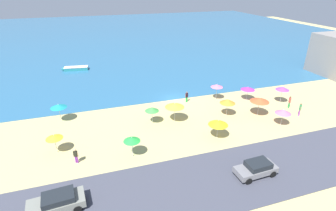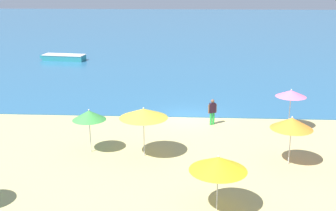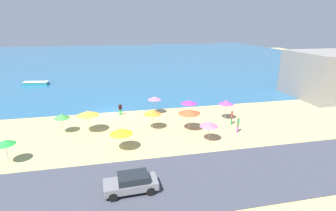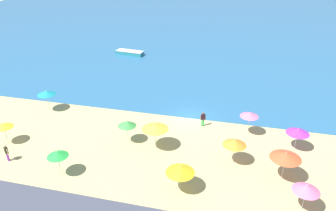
{
  "view_description": "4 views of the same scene",
  "coord_description": "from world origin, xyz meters",
  "px_view_note": "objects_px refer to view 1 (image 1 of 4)",
  "views": [
    {
      "loc": [
        -12.1,
        -34.34,
        16.48
      ],
      "look_at": [
        -2.48,
        -4.47,
        1.4
      ],
      "focal_mm": 28.0,
      "sensor_mm": 36.0,
      "label": 1
    },
    {
      "loc": [
        0.13,
        -26.29,
        8.6
      ],
      "look_at": [
        -1.33,
        -0.83,
        1.05
      ],
      "focal_mm": 45.0,
      "sensor_mm": 36.0,
      "label": 2
    },
    {
      "loc": [
        0.73,
        -35.19,
        12.01
      ],
      "look_at": [
        7.78,
        -2.35,
        1.23
      ],
      "focal_mm": 28.0,
      "sensor_mm": 36.0,
      "label": 3
    },
    {
      "loc": [
        5.06,
        -31.05,
        17.28
      ],
      "look_at": [
        -2.31,
        -1.24,
        1.91
      ],
      "focal_mm": 35.0,
      "sensor_mm": 36.0,
      "label": 4
    }
  ],
  "objects_px": {
    "bather_2": "(187,96)",
    "parked_car_1": "(57,202)",
    "beach_umbrella_3": "(218,123)",
    "bather_3": "(76,155)",
    "beach_umbrella_4": "(152,109)",
    "beach_umbrella_10": "(283,111)",
    "beach_umbrella_8": "(248,88)",
    "beach_umbrella_7": "(260,100)",
    "beach_umbrella_6": "(228,101)",
    "skiff_nearshore": "(76,68)",
    "beach_umbrella_9": "(132,139)",
    "parked_car_0": "(256,168)",
    "beach_umbrella_5": "(217,86)",
    "bather_1": "(300,109)",
    "beach_umbrella_0": "(58,106)",
    "beach_umbrella_1": "(54,137)",
    "bather_0": "(290,101)",
    "beach_umbrella_11": "(283,88)",
    "beach_umbrella_2": "(175,105)"
  },
  "relations": [
    {
      "from": "parked_car_1",
      "to": "bather_1",
      "type": "bearing_deg",
      "value": 13.52
    },
    {
      "from": "skiff_nearshore",
      "to": "beach_umbrella_1",
      "type": "bearing_deg",
      "value": -94.02
    },
    {
      "from": "beach_umbrella_3",
      "to": "bather_1",
      "type": "height_order",
      "value": "beach_umbrella_3"
    },
    {
      "from": "beach_umbrella_7",
      "to": "beach_umbrella_8",
      "type": "bearing_deg",
      "value": 73.38
    },
    {
      "from": "beach_umbrella_4",
      "to": "beach_umbrella_10",
      "type": "relative_size",
      "value": 1.05
    },
    {
      "from": "skiff_nearshore",
      "to": "bather_0",
      "type": "bearing_deg",
      "value": -43.56
    },
    {
      "from": "beach_umbrella_8",
      "to": "beach_umbrella_9",
      "type": "xyz_separation_m",
      "value": [
        -19.17,
        -8.69,
        0.18
      ]
    },
    {
      "from": "beach_umbrella_1",
      "to": "beach_umbrella_9",
      "type": "bearing_deg",
      "value": -22.61
    },
    {
      "from": "bather_2",
      "to": "parked_car_1",
      "type": "xyz_separation_m",
      "value": [
        -17.17,
        -15.95,
        -0.08
      ]
    },
    {
      "from": "beach_umbrella_5",
      "to": "bather_2",
      "type": "xyz_separation_m",
      "value": [
        -4.58,
        0.54,
        -1.3
      ]
    },
    {
      "from": "beach_umbrella_11",
      "to": "parked_car_1",
      "type": "distance_m",
      "value": 32.37
    },
    {
      "from": "beach_umbrella_10",
      "to": "skiff_nearshore",
      "type": "bearing_deg",
      "value": 128.09
    },
    {
      "from": "beach_umbrella_1",
      "to": "bather_0",
      "type": "relative_size",
      "value": 1.23
    },
    {
      "from": "beach_umbrella_8",
      "to": "skiff_nearshore",
      "type": "height_order",
      "value": "beach_umbrella_8"
    },
    {
      "from": "beach_umbrella_7",
      "to": "skiff_nearshore",
      "type": "height_order",
      "value": "beach_umbrella_7"
    },
    {
      "from": "beach_umbrella_9",
      "to": "parked_car_0",
      "type": "bearing_deg",
      "value": -31.8
    },
    {
      "from": "beach_umbrella_6",
      "to": "bather_0",
      "type": "relative_size",
      "value": 1.37
    },
    {
      "from": "beach_umbrella_3",
      "to": "bather_3",
      "type": "height_order",
      "value": "beach_umbrella_3"
    },
    {
      "from": "bather_0",
      "to": "parked_car_0",
      "type": "relative_size",
      "value": 0.45
    },
    {
      "from": "beach_umbrella_3",
      "to": "bather_1",
      "type": "xyz_separation_m",
      "value": [
        12.99,
        1.48,
        -0.93
      ]
    },
    {
      "from": "beach_umbrella_0",
      "to": "bather_1",
      "type": "bearing_deg",
      "value": -14.99
    },
    {
      "from": "beach_umbrella_4",
      "to": "beach_umbrella_8",
      "type": "distance_m",
      "value": 15.71
    },
    {
      "from": "beach_umbrella_1",
      "to": "beach_umbrella_8",
      "type": "distance_m",
      "value": 27.24
    },
    {
      "from": "beach_umbrella_7",
      "to": "beach_umbrella_9",
      "type": "bearing_deg",
      "value": -167.78
    },
    {
      "from": "beach_umbrella_10",
      "to": "bather_3",
      "type": "relative_size",
      "value": 1.36
    },
    {
      "from": "beach_umbrella_5",
      "to": "parked_car_1",
      "type": "height_order",
      "value": "beach_umbrella_5"
    },
    {
      "from": "beach_umbrella_3",
      "to": "beach_umbrella_8",
      "type": "xyz_separation_m",
      "value": [
        9.22,
        8.14,
        -0.09
      ]
    },
    {
      "from": "beach_umbrella_2",
      "to": "bather_2",
      "type": "bearing_deg",
      "value": 54.18
    },
    {
      "from": "beach_umbrella_6",
      "to": "bather_3",
      "type": "bearing_deg",
      "value": -166.97
    },
    {
      "from": "beach_umbrella_4",
      "to": "beach_umbrella_6",
      "type": "bearing_deg",
      "value": -5.47
    },
    {
      "from": "beach_umbrella_7",
      "to": "beach_umbrella_10",
      "type": "xyz_separation_m",
      "value": [
        1.22,
        -3.15,
        -0.38
      ]
    },
    {
      "from": "bather_2",
      "to": "parked_car_1",
      "type": "height_order",
      "value": "bather_2"
    },
    {
      "from": "parked_car_1",
      "to": "beach_umbrella_10",
      "type": "bearing_deg",
      "value": 12.71
    },
    {
      "from": "beach_umbrella_5",
      "to": "parked_car_0",
      "type": "relative_size",
      "value": 0.63
    },
    {
      "from": "beach_umbrella_3",
      "to": "beach_umbrella_11",
      "type": "bearing_deg",
      "value": 23.08
    },
    {
      "from": "beach_umbrella_8",
      "to": "bather_2",
      "type": "bearing_deg",
      "value": 166.84
    },
    {
      "from": "beach_umbrella_6",
      "to": "beach_umbrella_11",
      "type": "height_order",
      "value": "beach_umbrella_11"
    },
    {
      "from": "beach_umbrella_9",
      "to": "bather_0",
      "type": "bearing_deg",
      "value": 10.79
    },
    {
      "from": "beach_umbrella_0",
      "to": "beach_umbrella_9",
      "type": "bearing_deg",
      "value": -54.0
    },
    {
      "from": "beach_umbrella_0",
      "to": "bather_3",
      "type": "distance_m",
      "value": 9.77
    },
    {
      "from": "beach_umbrella_9",
      "to": "beach_umbrella_11",
      "type": "xyz_separation_m",
      "value": [
        23.3,
        6.24,
        0.26
      ]
    },
    {
      "from": "beach_umbrella_4",
      "to": "bather_1",
      "type": "height_order",
      "value": "beach_umbrella_4"
    },
    {
      "from": "bather_0",
      "to": "bather_2",
      "type": "relative_size",
      "value": 1.09
    },
    {
      "from": "bather_0",
      "to": "skiff_nearshore",
      "type": "bearing_deg",
      "value": 136.44
    },
    {
      "from": "bather_3",
      "to": "beach_umbrella_8",
      "type": "bearing_deg",
      "value": 18.05
    },
    {
      "from": "beach_umbrella_9",
      "to": "bather_3",
      "type": "relative_size",
      "value": 1.42
    },
    {
      "from": "beach_umbrella_0",
      "to": "beach_umbrella_9",
      "type": "relative_size",
      "value": 1.07
    },
    {
      "from": "parked_car_0",
      "to": "parked_car_1",
      "type": "xyz_separation_m",
      "value": [
        -17.29,
        1.25,
        0.03
      ]
    },
    {
      "from": "beach_umbrella_4",
      "to": "skiff_nearshore",
      "type": "bearing_deg",
      "value": 109.56
    },
    {
      "from": "beach_umbrella_0",
      "to": "beach_umbrella_8",
      "type": "height_order",
      "value": "beach_umbrella_0"
    }
  ]
}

